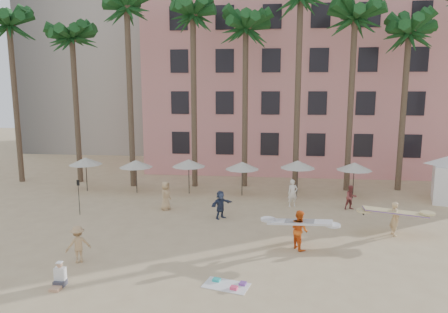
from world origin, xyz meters
name	(u,v)px	position (x,y,z in m)	size (l,w,h in m)	color
ground	(246,271)	(0.00, 0.00, 0.00)	(120.00, 120.00, 0.00)	#D1B789
pink_hotel	(330,87)	(7.00, 26.00, 8.00)	(35.00, 14.00, 16.00)	#DA8B85
palm_row	(266,19)	(0.51, 15.00, 12.97)	(44.40, 5.40, 16.30)	brown
umbrella_row	(215,164)	(-3.00, 12.50, 2.33)	(22.50, 2.70, 2.73)	#332B23
beach_towel	(228,285)	(-0.65, -1.35, 0.03)	(1.99, 1.42, 0.14)	white
carrier_yellow	(395,217)	(7.68, 5.23, 1.04)	(3.27, 0.83, 1.86)	tan
carrier_white	(299,229)	(2.46, 2.78, 1.03)	(3.19, 1.26, 1.95)	orange
beachgoers	(213,207)	(-2.31, 6.41, 0.88)	(14.98, 10.77, 1.89)	#35405C
paddle	(79,193)	(-10.81, 6.76, 1.41)	(0.18, 0.04, 2.23)	black
seated_man	(59,278)	(-7.31, -2.13, 0.34)	(0.43, 0.76, 0.98)	#3F3F4C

